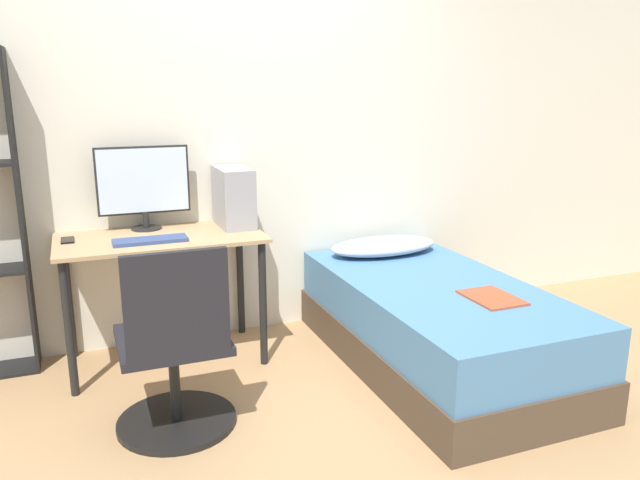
{
  "coord_description": "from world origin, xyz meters",
  "views": [
    {
      "loc": [
        -0.94,
        -2.41,
        1.59
      ],
      "look_at": [
        0.29,
        0.71,
        0.75
      ],
      "focal_mm": 35.0,
      "sensor_mm": 36.0,
      "label": 1
    }
  ],
  "objects_px": {
    "bed": "(436,324)",
    "keyboard": "(150,240)",
    "office_chair": "(175,363)",
    "pc_tower": "(234,197)",
    "monitor": "(143,184)"
  },
  "relations": [
    {
      "from": "bed",
      "to": "keyboard",
      "type": "relative_size",
      "value": 4.73
    },
    {
      "from": "office_chair",
      "to": "pc_tower",
      "type": "xyz_separation_m",
      "value": [
        0.52,
        0.91,
        0.59
      ]
    },
    {
      "from": "office_chair",
      "to": "pc_tower",
      "type": "bearing_deg",
      "value": 60.32
    },
    {
      "from": "monitor",
      "to": "pc_tower",
      "type": "bearing_deg",
      "value": -11.48
    },
    {
      "from": "office_chair",
      "to": "bed",
      "type": "xyz_separation_m",
      "value": [
        1.51,
        0.18,
        -0.1
      ]
    },
    {
      "from": "office_chair",
      "to": "bed",
      "type": "bearing_deg",
      "value": 6.97
    },
    {
      "from": "pc_tower",
      "to": "keyboard",
      "type": "bearing_deg",
      "value": -156.53
    },
    {
      "from": "monitor",
      "to": "keyboard",
      "type": "height_order",
      "value": "monitor"
    },
    {
      "from": "office_chair",
      "to": "bed",
      "type": "relative_size",
      "value": 0.49
    },
    {
      "from": "bed",
      "to": "keyboard",
      "type": "bearing_deg",
      "value": 161.65
    },
    {
      "from": "office_chair",
      "to": "pc_tower",
      "type": "distance_m",
      "value": 1.2
    },
    {
      "from": "keyboard",
      "to": "pc_tower",
      "type": "height_order",
      "value": "pc_tower"
    },
    {
      "from": "monitor",
      "to": "keyboard",
      "type": "xyz_separation_m",
      "value": [
        -0.02,
        -0.33,
        -0.26
      ]
    },
    {
      "from": "office_chair",
      "to": "monitor",
      "type": "distance_m",
      "value": 1.22
    },
    {
      "from": "bed",
      "to": "keyboard",
      "type": "height_order",
      "value": "keyboard"
    }
  ]
}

